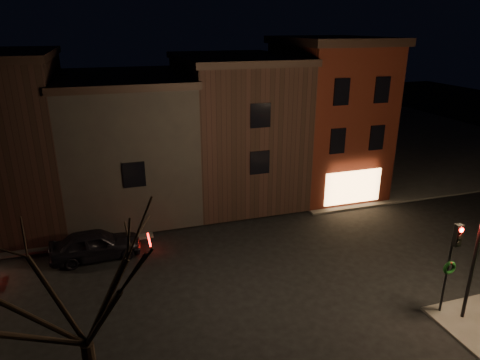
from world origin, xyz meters
name	(u,v)px	position (x,y,z in m)	size (l,w,h in m)	color
ground	(268,269)	(0.00, 0.00, 0.00)	(120.00, 120.00, 0.00)	black
sidewalk_far_right	(377,140)	(20.00, 20.00, 0.06)	(30.00, 30.00, 0.12)	#2D2B28
corner_building	(327,115)	(8.00, 9.47, 5.40)	(6.50, 8.50, 10.50)	#4B170D
row_building_a	(235,126)	(1.50, 10.50, 4.83)	(7.30, 10.30, 9.40)	black
row_building_b	(127,141)	(-5.75, 10.50, 4.33)	(7.80, 10.30, 8.40)	black
traffic_signal	(452,255)	(5.60, -5.51, 2.81)	(0.58, 0.38, 4.05)	black
bare_tree_left	(76,275)	(-8.00, -7.00, 5.43)	(5.60, 5.60, 7.50)	black
parked_car_a	(96,244)	(-8.05, 3.69, 0.77)	(1.81, 4.51, 1.54)	black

